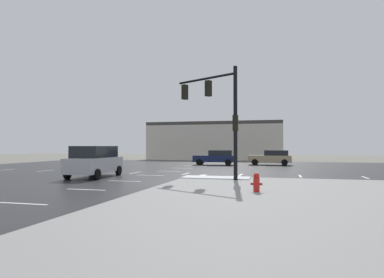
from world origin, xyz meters
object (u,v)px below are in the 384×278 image
Objects in this scene: suv_silver at (95,161)px; fire_hydrant at (256,182)px; sedan_navy at (216,157)px; sedan_tan at (271,157)px; traffic_signal_mast at (219,107)px.

fire_hydrant is at bearing -121.21° from suv_silver.
sedan_tan is at bearing -171.81° from sedan_navy.
fire_hydrant is 23.35m from sedan_tan.
suv_silver is at bearing 58.36° from sedan_tan.
traffic_signal_mast is 1.38× the size of sedan_navy.
sedan_navy is (-5.81, -1.46, 0.00)m from sedan_tan.
traffic_signal_mast is at bearing 81.73° from sedan_tan.
fire_hydrant is at bearing 144.73° from traffic_signal_mast.
sedan_navy is 17.06m from suv_silver.
suv_silver is (-10.78, -17.78, 0.24)m from sedan_tan.
suv_silver is at bearing 67.15° from sedan_navy.
sedan_tan and sedan_navy have the same top height.
suv_silver reaches higher than fire_hydrant.
suv_silver reaches higher than sedan_navy.
suv_silver is (-8.29, 0.24, -3.27)m from traffic_signal_mast.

